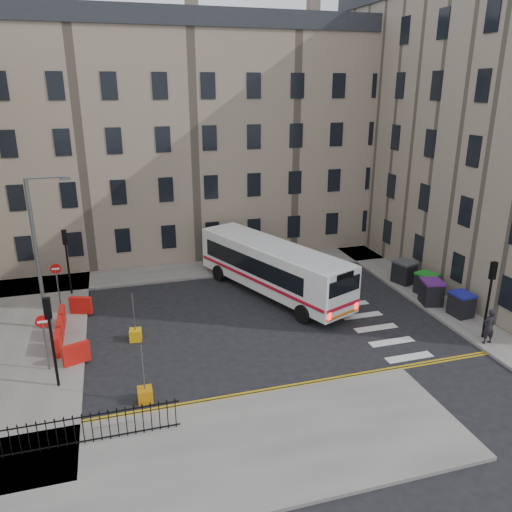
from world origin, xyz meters
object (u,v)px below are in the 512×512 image
bus (272,266)px  bollard_yellow (136,335)px  pedestrian (489,326)px  wheelie_bin_d (404,272)px  bollard_chevron (145,395)px  wheelie_bin_e (401,272)px  streetlamp (36,253)px  wheelie_bin_c (426,283)px  wheelie_bin_a (461,304)px  wheelie_bin_b (431,292)px

bus → bollard_yellow: size_ratio=19.74×
pedestrian → bollard_yellow: pedestrian is taller
wheelie_bin_d → bollard_chevron: (-17.31, -8.28, -0.59)m
wheelie_bin_e → pedestrian: bearing=-84.3°
streetlamp → bollard_yellow: bearing=-29.4°
wheelie_bin_d → wheelie_bin_e: bearing=64.9°
streetlamp → bus: (13.08, 1.26, -2.49)m
wheelie_bin_c → pedestrian: size_ratio=0.79×
bus → pedestrian: bus is taller
bus → wheelie_bin_a: bus is taller
bollard_chevron → bus: bearing=47.3°
wheelie_bin_d → wheelie_bin_e: wheelie_bin_d is taller
wheelie_bin_d → wheelie_bin_e: 0.44m
wheelie_bin_b → wheelie_bin_c: bearing=80.1°
wheelie_bin_b → bollard_chevron: wheelie_bin_b is taller
wheelie_bin_e → bollard_yellow: 17.71m
streetlamp → bollard_yellow: (4.47, -2.52, -4.04)m
wheelie_bin_c → wheelie_bin_e: (-0.25, 2.41, -0.10)m
streetlamp → pedestrian: size_ratio=4.39×
wheelie_bin_c → bus: bearing=144.9°
pedestrian → wheelie_bin_e: bearing=-94.9°
streetlamp → wheelie_bin_b: bearing=-8.2°
wheelie_bin_e → wheelie_bin_d: bearing=-87.6°
wheelie_bin_b → bollard_yellow: wheelie_bin_b is taller
wheelie_bin_e → bollard_chevron: size_ratio=1.92×
wheelie_bin_b → wheelie_bin_e: size_ratio=1.34×
streetlamp → bollard_chevron: streetlamp is taller
wheelie_bin_a → pedestrian: (-0.82, -3.09, 0.25)m
pedestrian → bus: bearing=-49.9°
wheelie_bin_b → wheelie_bin_e: wheelie_bin_b is taller
wheelie_bin_d → bollard_chevron: 19.20m
wheelie_bin_e → wheelie_bin_c: bearing=-75.0°
streetlamp → wheelie_bin_b: (21.52, -3.11, -3.46)m
wheelie_bin_a → wheelie_bin_e: size_ratio=1.16×
wheelie_bin_a → bollard_yellow: bearing=167.2°
wheelie_bin_b → pedestrian: (-0.18, -4.97, 0.20)m
wheelie_bin_d → pedestrian: (-0.49, -8.37, 0.19)m
wheelie_bin_d → bollard_yellow: bearing=170.8°
wheelie_bin_c → bollard_chevron: 18.70m
wheelie_bin_e → bollard_yellow: bearing=-160.4°
wheelie_bin_b → wheelie_bin_d: wheelie_bin_d is taller
wheelie_bin_e → pedestrian: pedestrian is taller
wheelie_bin_c → wheelie_bin_d: 2.03m
bus → wheelie_bin_a: size_ratio=8.83×
bus → wheelie_bin_c: (9.05, -2.99, -1.02)m
streetlamp → wheelie_bin_d: 22.11m
wheelie_bin_d → pedestrian: pedestrian is taller
bollard_yellow → wheelie_bin_b: bearing=-2.0°
wheelie_bin_c → wheelie_bin_e: 2.43m
streetlamp → bollard_yellow: size_ratio=13.57×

